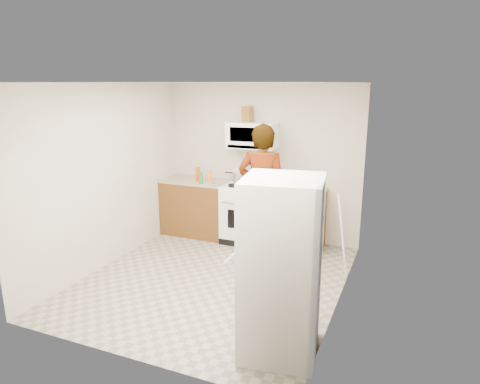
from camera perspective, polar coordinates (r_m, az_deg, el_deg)
The scene contains 20 objects.
floor at distance 5.72m, azimuth -3.45°, elevation -11.51°, with size 3.60×3.60×0.00m, color gray.
back_wall at distance 6.91m, azimuth 2.94°, elevation 3.97°, with size 3.20×0.02×2.50m, color beige.
right_wall at distance 4.83m, azimuth 13.53°, elevation -0.99°, with size 0.02×3.60×2.50m, color beige.
cabinet_left at distance 7.25m, azimuth -5.72°, elevation -2.10°, with size 1.12×0.62×0.90m, color brown.
counter_left at distance 7.13m, azimuth -5.81°, elevation 1.51°, with size 1.14×0.64×0.04m, color tan.
cabinet_right at distance 6.64m, azimuth 7.50°, elevation -3.72°, with size 0.80×0.62×0.90m, color brown.
counter_right at distance 6.51m, azimuth 7.64°, elevation 0.20°, with size 0.82×0.64×0.04m, color tan.
gas_range at distance 6.85m, azimuth 1.19°, elevation -2.70°, with size 0.76×0.65×1.13m.
microwave at distance 6.71m, azimuth 1.65°, elevation 7.56°, with size 0.76×0.38×0.40m, color white.
person at distance 6.14m, azimuth 2.98°, elevation 0.04°, with size 0.71×0.47×1.95m, color tan.
fridge at distance 3.99m, azimuth 5.52°, elevation -10.10°, with size 0.70×0.70×1.70m, color beige.
kettle at distance 6.69m, azimuth 8.01°, elevation 1.62°, with size 0.17×0.17×0.20m, color silver.
jug at distance 6.77m, azimuth 1.00°, elevation 10.34°, with size 0.14×0.14×0.24m, color brown.
saucepan at distance 6.94m, azimuth 0.05°, elevation 2.11°, with size 0.25×0.25×0.14m, color silver.
tray at distance 6.59m, azimuth 2.14°, elevation 0.84°, with size 0.25×0.16×0.05m, color silver.
bottle_spray at distance 7.00m, azimuth -5.63°, elevation 2.39°, with size 0.07×0.07×0.23m, color red.
bottle_hot_sauce at distance 6.89m, azimuth -4.11°, elevation 2.01°, with size 0.06×0.06×0.18m, color orange.
bottle_green_cap at distance 6.80m, azimuth -5.23°, elevation 1.89°, with size 0.06×0.06×0.20m, color #178225.
pot_lid at distance 6.78m, azimuth -3.50°, elevation 1.09°, with size 0.24×0.24×0.01m, color silver.
broom at distance 5.65m, azimuth 13.50°, elevation -5.80°, with size 0.03×0.03×1.17m, color silver.
Camera 1 is at (2.29, -4.61, 2.50)m, focal length 32.00 mm.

